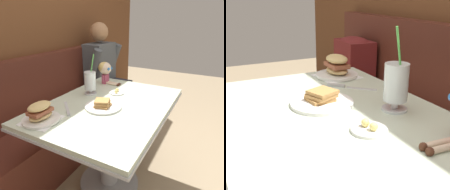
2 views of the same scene
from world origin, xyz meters
TOP-DOWN VIEW (x-y plane):
  - booth_bench at (0.00, 0.81)m, footprint 2.60×0.48m
  - diner_table at (0.00, 0.18)m, footprint 1.11×0.81m
  - toast_plate at (-0.08, 0.18)m, footprint 0.25×0.25m
  - milkshake_glass at (0.10, 0.40)m, footprint 0.10×0.10m
  - sandwich_plate at (-0.41, 0.41)m, footprint 0.22×0.22m
  - butter_saucer at (0.21, 0.22)m, footprint 0.12×0.12m
  - butter_knife at (-0.24, 0.35)m, footprint 0.18×0.18m
  - backpack at (-0.91, 0.78)m, footprint 0.31×0.26m

SIDE VIEW (x-z plane):
  - booth_bench at x=0.00m, z-range -0.17..0.83m
  - diner_table at x=0.00m, z-range 0.17..0.91m
  - backpack at x=-0.91m, z-range 0.46..0.86m
  - butter_knife at x=-0.24m, z-range 0.74..0.75m
  - butter_saucer at x=0.21m, z-range 0.73..0.77m
  - toast_plate at x=-0.08m, z-range 0.73..0.78m
  - sandwich_plate at x=-0.41m, z-range 0.73..0.84m
  - milkshake_glass at x=0.10m, z-range 0.68..1.00m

